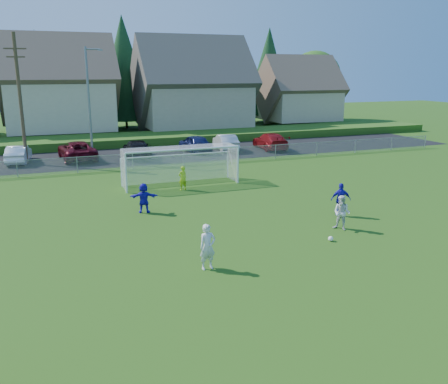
{
  "coord_description": "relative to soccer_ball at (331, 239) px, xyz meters",
  "views": [
    {
      "loc": [
        -8.11,
        -13.15,
        7.25
      ],
      "look_at": [
        0.0,
        8.0,
        1.4
      ],
      "focal_mm": 38.0,
      "sensor_mm": 36.0,
      "label": 1
    }
  ],
  "objects": [
    {
      "name": "soccer_goal",
      "position": [
        -3.22,
        12.67,
        1.52
      ],
      "size": [
        7.42,
        1.9,
        2.5
      ],
      "color": "white",
      "rests_on": "ground"
    },
    {
      "name": "car_g",
      "position": [
        8.6,
        23.26,
        0.65
      ],
      "size": [
        2.65,
        5.42,
        1.52
      ],
      "primitive_type": "imported",
      "rotation": [
        0.0,
        0.0,
        3.04
      ],
      "color": "maroon",
      "rests_on": "ground"
    },
    {
      "name": "player_white_b",
      "position": [
        1.31,
        1.15,
        0.71
      ],
      "size": [
        0.96,
        1.01,
        1.64
      ],
      "primitive_type": "imported",
      "rotation": [
        0.0,
        0.0,
        -0.96
      ],
      "color": "silver",
      "rests_on": "ground"
    },
    {
      "name": "chainlink_fence",
      "position": [
        -3.22,
        18.62,
        0.52
      ],
      "size": [
        52.06,
        0.06,
        1.2
      ],
      "color": "gray",
      "rests_on": "ground"
    },
    {
      "name": "houses_row",
      "position": [
        -1.24,
        39.08,
        7.22
      ],
      "size": [
        53.9,
        11.45,
        13.27
      ],
      "color": "tan",
      "rests_on": "ground"
    },
    {
      "name": "asphalt_lot",
      "position": [
        -3.22,
        24.12,
        -0.1
      ],
      "size": [
        60.0,
        60.0,
        0.0
      ],
      "primitive_type": "plane",
      "color": "black",
      "rests_on": "ground"
    },
    {
      "name": "player_blue_a",
      "position": [
        2.55,
        3.03,
        0.74
      ],
      "size": [
        1.08,
        0.77,
        1.7
      ],
      "primitive_type": "imported",
      "rotation": [
        0.0,
        0.0,
        2.74
      ],
      "color": "#1C12B1",
      "rests_on": "ground"
    },
    {
      "name": "grass_embankment",
      "position": [
        -3.22,
        31.62,
        0.29
      ],
      "size": [
        70.0,
        6.0,
        0.8
      ],
      "primitive_type": "cube",
      "color": "#1E420F",
      "rests_on": "ground"
    },
    {
      "name": "car_c",
      "position": [
        -8.81,
        24.15,
        0.66
      ],
      "size": [
        3.04,
        5.78,
        1.55
      ],
      "primitive_type": "imported",
      "rotation": [
        0.0,
        0.0,
        3.23
      ],
      "color": "#4D0814",
      "rests_on": "ground"
    },
    {
      "name": "soccer_ball",
      "position": [
        0.0,
        0.0,
        0.0
      ],
      "size": [
        0.22,
        0.22,
        0.22
      ],
      "primitive_type": "sphere",
      "color": "white",
      "rests_on": "ground"
    },
    {
      "name": "car_f",
      "position": [
        4.45,
        24.2,
        0.63
      ],
      "size": [
        2.17,
        4.69,
        1.49
      ],
      "primitive_type": "imported",
      "rotation": [
        0.0,
        0.0,
        3.01
      ],
      "color": "silver",
      "rests_on": "ground"
    },
    {
      "name": "tree_row",
      "position": [
        -2.17,
        45.36,
        6.8
      ],
      "size": [
        65.98,
        12.36,
        13.8
      ],
      "color": "#382616",
      "rests_on": "ground"
    },
    {
      "name": "ground",
      "position": [
        -3.22,
        -3.38,
        -0.11
      ],
      "size": [
        160.0,
        160.0,
        0.0
      ],
      "primitive_type": "plane",
      "color": "#193D0C",
      "rests_on": "ground"
    },
    {
      "name": "car_d",
      "position": [
        -3.97,
        23.34,
        0.63
      ],
      "size": [
        2.5,
        5.27,
        1.48
      ],
      "primitive_type": "imported",
      "rotation": [
        0.0,
        0.0,
        3.06
      ],
      "color": "black",
      "rests_on": "ground"
    },
    {
      "name": "car_e",
      "position": [
        1.51,
        24.36,
        0.67
      ],
      "size": [
        2.2,
        4.72,
        1.56
      ],
      "primitive_type": "imported",
      "rotation": [
        0.0,
        0.0,
        3.22
      ],
      "color": "#151C4B",
      "rests_on": "ground"
    },
    {
      "name": "player_blue_b",
      "position": [
        -6.72,
        7.18,
        0.68
      ],
      "size": [
        1.53,
        0.82,
        1.57
      ],
      "primitive_type": "imported",
      "rotation": [
        0.0,
        0.0,
        2.88
      ],
      "color": "#1C12B1",
      "rests_on": "ground"
    },
    {
      "name": "streetlight",
      "position": [
        -7.66,
        22.62,
        4.73
      ],
      "size": [
        1.38,
        0.18,
        9.0
      ],
      "color": "slate",
      "rests_on": "ground"
    },
    {
      "name": "car_b",
      "position": [
        -13.31,
        24.39,
        0.59
      ],
      "size": [
        1.98,
        4.4,
        1.4
      ],
      "primitive_type": "imported",
      "rotation": [
        0.0,
        0.0,
        3.02
      ],
      "color": "white",
      "rests_on": "ground"
    },
    {
      "name": "player_white_a",
      "position": [
        -5.98,
        -0.87,
        0.76
      ],
      "size": [
        0.68,
        0.49,
        1.75
      ],
      "primitive_type": "imported",
      "rotation": [
        0.0,
        0.0,
        0.11
      ],
      "color": "silver",
      "rests_on": "ground"
    },
    {
      "name": "utility_pole",
      "position": [
        -12.72,
        23.62,
        5.04
      ],
      "size": [
        1.6,
        0.26,
        10.0
      ],
      "color": "#473321",
      "rests_on": "ground"
    },
    {
      "name": "goalkeeper",
      "position": [
        -3.49,
        11.08,
        0.65
      ],
      "size": [
        0.63,
        0.49,
        1.51
      ],
      "primitive_type": "imported",
      "rotation": [
        0.0,
        0.0,
        3.4
      ],
      "color": "#B2DB19",
      "rests_on": "ground"
    }
  ]
}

